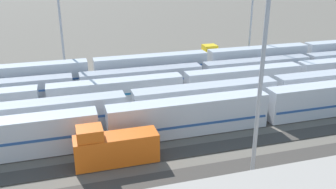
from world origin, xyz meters
TOP-DOWN VIEW (x-y plane):
  - ground_plane at (0.00, 0.00)m, footprint 400.00×400.00m
  - track_bed_0 at (0.00, -20.00)m, footprint 140.00×2.80m
  - track_bed_1 at (0.00, -15.00)m, footprint 140.00×2.80m
  - track_bed_2 at (0.00, -10.00)m, footprint 140.00×2.80m
  - track_bed_3 at (0.00, -5.00)m, footprint 140.00×2.80m
  - track_bed_4 at (0.00, 0.00)m, footprint 140.00×2.80m
  - track_bed_5 at (0.00, 5.00)m, footprint 140.00×2.80m
  - track_bed_6 at (0.00, 10.00)m, footprint 140.00×2.80m
  - track_bed_7 at (0.00, 15.00)m, footprint 140.00×2.80m
  - track_bed_8 at (0.00, 20.00)m, footprint 140.00×2.80m
  - train_on_track_2 at (1.69, -10.00)m, footprint 119.80×3.06m
  - train_on_track_7 at (10.82, 15.00)m, footprint 10.00×3.00m
  - train_on_track_1 at (-1.42, -15.00)m, footprint 119.80×3.06m
  - train_on_track_0 at (-18.86, -20.00)m, footprint 10.00×3.00m
  - train_on_track_5 at (-17.13, 5.00)m, footprint 95.60×3.06m
  - train_on_track_6 at (11.57, 10.00)m, footprint 95.60×3.06m
  - train_on_track_3 at (-4.78, -5.00)m, footprint 95.60×3.06m
  - light_mast_1 at (-3.34, 22.92)m, footprint 2.80×0.70m

SIDE VIEW (x-z plane):
  - ground_plane at x=0.00m, z-range 0.00..0.00m
  - track_bed_0 at x=0.00m, z-range 0.00..0.12m
  - track_bed_1 at x=0.00m, z-range 0.00..0.12m
  - track_bed_2 at x=0.00m, z-range 0.00..0.12m
  - track_bed_3 at x=0.00m, z-range 0.00..0.12m
  - track_bed_4 at x=0.00m, z-range 0.00..0.12m
  - track_bed_5 at x=0.00m, z-range 0.00..0.12m
  - track_bed_6 at x=0.00m, z-range 0.00..0.12m
  - track_bed_7 at x=0.00m, z-range 0.00..0.12m
  - track_bed_8 at x=0.00m, z-range 0.00..0.12m
  - train_on_track_3 at x=-4.78m, z-range 0.10..3.90m
  - train_on_track_2 at x=1.69m, z-range 0.11..3.91m
  - train_on_track_7 at x=10.82m, z-range -0.34..4.66m
  - train_on_track_0 at x=-18.86m, z-range -0.34..4.66m
  - train_on_track_6 at x=11.57m, z-range 0.08..5.08m
  - train_on_track_1 at x=-1.42m, z-range 0.11..5.11m
  - train_on_track_5 at x=-17.13m, z-range 0.11..5.11m
  - light_mast_1 at x=-3.34m, z-range 3.80..32.47m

